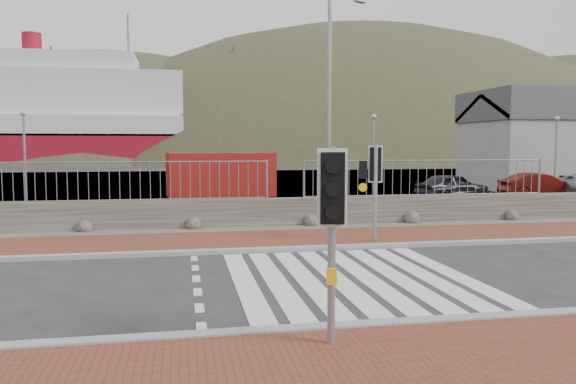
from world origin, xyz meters
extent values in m
plane|color=#28282B|center=(0.00, 0.00, 0.00)|extent=(220.00, 220.00, 0.00)
cube|color=brown|center=(0.00, -5.00, 0.04)|extent=(40.00, 4.00, 0.08)
cube|color=brown|center=(0.00, 4.50, 0.04)|extent=(40.00, 3.00, 0.08)
cube|color=gray|center=(0.00, -3.00, 0.05)|extent=(40.00, 0.25, 0.12)
cube|color=gray|center=(0.00, 3.00, 0.05)|extent=(40.00, 0.25, 0.12)
cube|color=silver|center=(-2.10, 0.00, 0.01)|extent=(0.42, 5.60, 0.01)
cube|color=silver|center=(-1.50, 0.00, 0.01)|extent=(0.42, 5.60, 0.01)
cube|color=silver|center=(-0.90, 0.00, 0.01)|extent=(0.42, 5.60, 0.01)
cube|color=silver|center=(-0.30, 0.00, 0.01)|extent=(0.42, 5.60, 0.01)
cube|color=silver|center=(0.30, 0.00, 0.01)|extent=(0.42, 5.60, 0.01)
cube|color=silver|center=(0.90, 0.00, 0.01)|extent=(0.42, 5.60, 0.01)
cube|color=silver|center=(1.50, 0.00, 0.01)|extent=(0.42, 5.60, 0.01)
cube|color=silver|center=(2.10, 0.00, 0.01)|extent=(0.42, 5.60, 0.01)
cube|color=#59544C|center=(0.00, 6.50, 0.03)|extent=(40.00, 1.50, 0.06)
cube|color=#443F38|center=(0.00, 7.30, 0.45)|extent=(40.00, 0.60, 0.90)
cylinder|color=gray|center=(-4.80, 7.15, 2.10)|extent=(8.40, 0.04, 0.04)
cylinder|color=gray|center=(-0.60, 7.15, 1.50)|extent=(0.07, 0.07, 1.20)
cylinder|color=gray|center=(4.80, 7.15, 2.10)|extent=(8.40, 0.04, 0.04)
cylinder|color=gray|center=(0.60, 7.15, 1.50)|extent=(0.07, 0.07, 1.20)
cylinder|color=gray|center=(9.00, 7.15, 1.50)|extent=(0.07, 0.07, 1.20)
cube|color=#4C4C4F|center=(0.00, 27.90, 0.00)|extent=(120.00, 40.00, 0.50)
cube|color=#3F4C54|center=(0.00, 62.90, 0.00)|extent=(220.00, 50.00, 0.05)
cube|color=silver|center=(-18.00, 67.90, 9.00)|extent=(30.00, 12.00, 6.00)
cube|color=silver|center=(-18.00, 67.90, 13.00)|extent=(18.00, 10.00, 2.50)
cylinder|color=maroon|center=(-22.00, 67.90, 15.50)|extent=(2.40, 2.40, 3.00)
cylinder|color=gray|center=(-10.00, 67.90, 17.00)|extent=(0.30, 0.30, 6.00)
cube|color=#9E9E99|center=(20.00, 19.90, 2.00)|extent=(12.00, 6.00, 4.00)
cube|color=#4C4C51|center=(20.00, 19.90, 4.90)|extent=(12.20, 6.20, 1.80)
ellipsoid|color=#2E341F|center=(-15.00, 87.90, -20.00)|extent=(106.40, 68.40, 76.00)
ellipsoid|color=#2E341F|center=(30.00, 87.90, -26.00)|extent=(140.00, 90.00, 100.00)
cylinder|color=gray|center=(-1.40, -3.63, 1.29)|extent=(0.10, 0.10, 2.59)
cube|color=#EEB30E|center=(-1.40, -3.63, 0.97)|extent=(0.14, 0.10, 0.20)
cube|color=black|center=(-1.40, -3.63, 2.08)|extent=(0.41, 0.30, 0.97)
sphere|color=#0CE53F|center=(-1.40, -3.63, 1.80)|extent=(0.14, 0.14, 0.14)
cylinder|color=gray|center=(1.75, 3.61, 1.31)|extent=(0.10, 0.10, 2.62)
cube|color=#EEB30E|center=(1.75, 3.61, 0.98)|extent=(0.15, 0.11, 0.21)
cube|color=black|center=(1.75, 3.61, 2.11)|extent=(0.42, 0.32, 0.98)
sphere|color=#0CE53F|center=(1.75, 3.61, 1.83)|extent=(0.14, 0.14, 0.14)
cube|color=black|center=(1.43, 3.70, 1.97)|extent=(0.24, 0.20, 0.47)
cylinder|color=gray|center=(1.67, 8.10, 3.85)|extent=(0.13, 0.13, 7.70)
cube|color=beige|center=(2.90, 8.66, 7.59)|extent=(0.48, 0.37, 0.12)
cube|color=maroon|center=(-1.30, 18.45, 1.11)|extent=(5.55, 2.80, 2.22)
imported|color=black|center=(9.53, 14.59, 0.64)|extent=(3.98, 2.32, 1.27)
imported|color=#500F0B|center=(14.11, 14.42, 0.62)|extent=(3.91, 1.79, 1.24)
camera|label=1|loc=(-3.24, -10.39, 2.60)|focal=35.00mm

